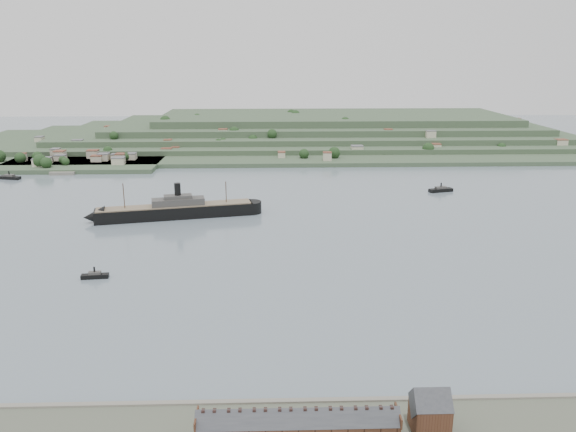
{
  "coord_description": "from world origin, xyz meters",
  "views": [
    {
      "loc": [
        -16.81,
        -299.05,
        105.15
      ],
      "look_at": [
        -6.5,
        30.0,
        9.74
      ],
      "focal_mm": 35.0,
      "sensor_mm": 36.0,
      "label": 1
    }
  ],
  "objects_px": {
    "gabled_building": "(430,412)",
    "steamship": "(171,210)",
    "tugboat": "(95,275)",
    "terrace_row": "(298,427)"
  },
  "relations": [
    {
      "from": "gabled_building",
      "to": "steamship",
      "type": "height_order",
      "value": "steamship"
    },
    {
      "from": "gabled_building",
      "to": "steamship",
      "type": "bearing_deg",
      "value": 116.16
    },
    {
      "from": "steamship",
      "to": "tugboat",
      "type": "distance_m",
      "value": 105.76
    },
    {
      "from": "steamship",
      "to": "tugboat",
      "type": "height_order",
      "value": "steamship"
    },
    {
      "from": "terrace_row",
      "to": "tugboat",
      "type": "height_order",
      "value": "terrace_row"
    },
    {
      "from": "steamship",
      "to": "gabled_building",
      "type": "bearing_deg",
      "value": -63.84
    },
    {
      "from": "tugboat",
      "to": "gabled_building",
      "type": "bearing_deg",
      "value": -43.03
    },
    {
      "from": "terrace_row",
      "to": "tugboat",
      "type": "bearing_deg",
      "value": 126.46
    },
    {
      "from": "steamship",
      "to": "tugboat",
      "type": "bearing_deg",
      "value": -100.68
    },
    {
      "from": "gabled_building",
      "to": "tugboat",
      "type": "bearing_deg",
      "value": 136.97
    }
  ]
}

